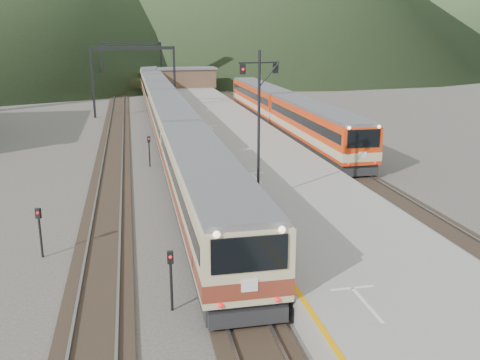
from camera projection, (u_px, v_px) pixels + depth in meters
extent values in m
cube|color=black|center=(170.00, 139.00, 49.10)|extent=(2.60, 200.00, 0.12)
cube|color=slate|center=(163.00, 139.00, 48.93)|extent=(0.10, 200.00, 0.14)
cube|color=slate|center=(178.00, 138.00, 49.21)|extent=(0.10, 200.00, 0.14)
cube|color=black|center=(115.00, 142.00, 48.13)|extent=(2.60, 200.00, 0.12)
cube|color=slate|center=(106.00, 141.00, 47.96)|extent=(0.10, 200.00, 0.14)
cube|color=slate|center=(123.00, 140.00, 48.24)|extent=(0.10, 200.00, 0.14)
cube|color=black|center=(290.00, 135.00, 51.33)|extent=(2.60, 200.00, 0.12)
cube|color=slate|center=(283.00, 134.00, 51.16)|extent=(0.10, 200.00, 0.14)
cube|color=slate|center=(298.00, 133.00, 51.44)|extent=(0.10, 200.00, 0.14)
cube|color=gray|center=(234.00, 136.00, 48.18)|extent=(8.00, 100.00, 1.00)
cube|color=black|center=(93.00, 83.00, 60.74)|extent=(0.25, 0.25, 8.00)
cube|color=black|center=(175.00, 81.00, 62.54)|extent=(0.25, 0.25, 8.00)
cube|color=black|center=(133.00, 48.00, 60.62)|extent=(9.30, 0.22, 0.35)
cube|color=black|center=(102.00, 68.00, 84.33)|extent=(0.25, 0.25, 8.00)
cube|color=black|center=(161.00, 68.00, 86.13)|extent=(0.25, 0.25, 8.00)
cube|color=black|center=(131.00, 43.00, 84.21)|extent=(9.30, 0.22, 0.35)
cube|color=brown|center=(186.00, 78.00, 85.41)|extent=(9.00, 4.00, 2.80)
cube|color=slate|center=(186.00, 68.00, 85.00)|extent=(9.40, 4.40, 0.30)
cube|color=tan|center=(205.00, 187.00, 26.83)|extent=(3.06, 20.57, 3.73)
cube|color=tan|center=(171.00, 121.00, 46.71)|extent=(3.06, 20.57, 3.73)
cube|color=tan|center=(158.00, 94.00, 66.60)|extent=(3.06, 20.57, 3.73)
cube|color=tan|center=(151.00, 80.00, 86.48)|extent=(3.06, 20.57, 3.73)
cube|color=red|center=(315.00, 128.00, 44.25)|extent=(2.78, 18.72, 3.40)
cube|color=red|center=(260.00, 100.00, 62.39)|extent=(2.78, 18.72, 3.40)
cylinder|color=black|center=(259.00, 128.00, 27.42)|extent=(0.14, 0.14, 7.74)
cube|color=black|center=(259.00, 63.00, 26.54)|extent=(2.17, 0.48, 0.07)
cube|color=black|center=(243.00, 69.00, 26.29)|extent=(0.28, 0.22, 0.50)
cube|color=black|center=(276.00, 68.00, 26.95)|extent=(0.28, 0.22, 0.50)
cylinder|color=black|center=(171.00, 285.00, 18.87)|extent=(0.10, 0.10, 2.00)
cube|color=black|center=(170.00, 257.00, 18.59)|extent=(0.22, 0.16, 0.45)
cylinder|color=black|center=(149.00, 153.00, 39.20)|extent=(0.10, 0.10, 2.00)
cube|color=black|center=(149.00, 139.00, 38.92)|extent=(0.22, 0.16, 0.45)
cylinder|color=black|center=(41.00, 236.00, 23.37)|extent=(0.10, 0.10, 2.00)
cube|color=black|center=(38.00, 213.00, 23.09)|extent=(0.27, 0.24, 0.45)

